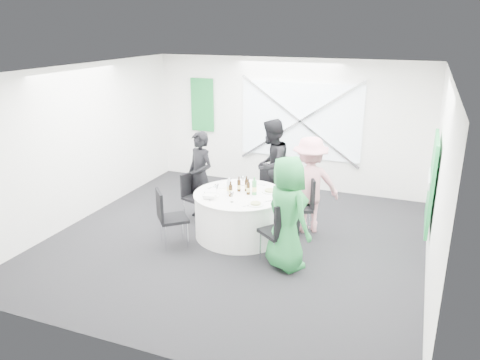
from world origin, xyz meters
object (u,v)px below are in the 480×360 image
(chair_back_right, at_px, (303,201))
(clear_water_bottle, at_px, (229,187))
(chair_front_left, at_px, (168,214))
(person_man_back, at_px, (271,166))
(person_woman_pink, at_px, (309,185))
(person_woman_green, at_px, (287,213))
(chair_front_right, at_px, (282,228))
(banquet_table, at_px, (240,214))
(chair_back, at_px, (267,184))
(chair_back_left, at_px, (193,193))
(green_water_bottle, at_px, (254,188))
(person_man_back_left, at_px, (200,176))

(chair_back_right, distance_m, clear_water_bottle, 1.29)
(chair_front_left, distance_m, person_man_back, 2.37)
(person_woman_pink, relative_size, person_woman_green, 0.98)
(person_man_back, bearing_deg, person_woman_pink, 59.32)
(chair_back_right, bearing_deg, person_woman_pink, 144.03)
(chair_back_right, bearing_deg, person_woman_green, -21.23)
(person_woman_pink, bearing_deg, person_man_back, -67.52)
(person_man_back, xyz_separation_m, person_woman_pink, (0.90, -0.67, -0.05))
(chair_front_right, distance_m, clear_water_bottle, 1.35)
(banquet_table, height_order, person_woman_pink, person_woman_pink)
(banquet_table, xyz_separation_m, chair_front_right, (0.95, -0.74, 0.22))
(chair_front_right, bearing_deg, chair_back, -118.24)
(chair_front_left, xyz_separation_m, person_woman_green, (1.96, 0.05, 0.29))
(banquet_table, distance_m, chair_back_right, 1.10)
(chair_back, height_order, chair_front_left, chair_front_left)
(chair_back, xyz_separation_m, person_woman_green, (0.96, -2.00, 0.32))
(chair_front_right, bearing_deg, person_woman_green, 110.06)
(chair_back, bearing_deg, banquet_table, -90.00)
(banquet_table, relative_size, chair_back_left, 1.80)
(person_woman_green, bearing_deg, person_woman_pink, -53.42)
(person_woman_green, relative_size, green_water_bottle, 5.64)
(chair_front_right, height_order, person_woman_green, person_woman_green)
(chair_back_left, bearing_deg, clear_water_bottle, -96.08)
(chair_back_left, bearing_deg, chair_back_right, -69.52)
(chair_back, distance_m, chair_back_right, 1.22)
(person_man_back_left, bearing_deg, chair_back_right, 24.61)
(person_man_back_left, distance_m, person_man_back, 1.37)
(green_water_bottle, bearing_deg, person_man_back, 94.88)
(chair_front_right, xyz_separation_m, person_man_back_left, (-1.91, 1.20, 0.22))
(banquet_table, xyz_separation_m, chair_front_left, (-0.93, -0.81, 0.19))
(chair_back_left, distance_m, person_man_back, 1.57)
(person_man_back, bearing_deg, chair_front_right, 27.89)
(chair_front_right, bearing_deg, chair_back_right, -144.06)
(person_man_back_left, bearing_deg, chair_front_left, -62.78)
(chair_front_right, distance_m, person_woman_green, 0.27)
(chair_front_right, height_order, person_woman_pink, person_woman_pink)
(chair_back_left, xyz_separation_m, chair_front_right, (2.03, -1.11, 0.10))
(chair_front_right, bearing_deg, clear_water_bottle, -83.52)
(chair_back_left, relative_size, green_water_bottle, 2.85)
(person_woman_green, bearing_deg, chair_front_right, 18.73)
(person_woman_pink, height_order, person_woman_green, person_woman_green)
(chair_back_left, relative_size, person_man_back, 0.48)
(banquet_table, bearing_deg, person_man_back, 84.09)
(chair_front_left, bearing_deg, person_woman_green, -129.80)
(person_man_back, height_order, person_woman_green, person_man_back)
(chair_back_left, distance_m, chair_front_right, 2.32)
(banquet_table, xyz_separation_m, chair_back_right, (0.99, 0.43, 0.23))
(chair_back, xyz_separation_m, chair_front_left, (-1.00, -2.05, 0.04))
(green_water_bottle, bearing_deg, person_woman_pink, 36.03)
(person_man_back, bearing_deg, green_water_bottle, 10.78)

